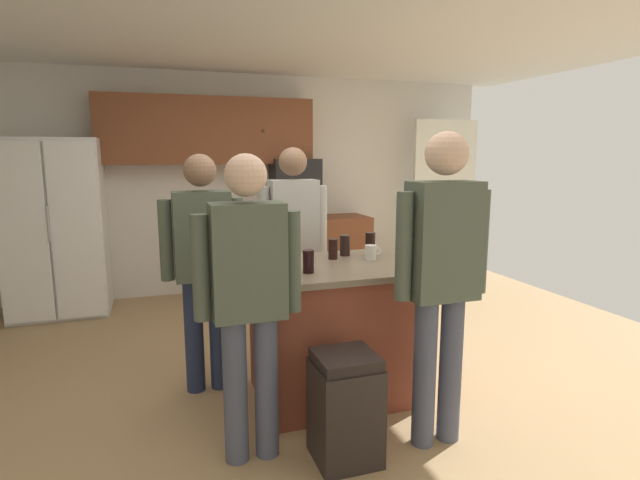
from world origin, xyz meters
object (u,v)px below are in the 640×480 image
Objects in this scene: person_guest_right at (249,289)px; glass_short_whisky at (308,262)px; refrigerator at (56,228)px; microwave_over_range at (295,172)px; person_guest_by_door at (203,258)px; person_elder_center at (442,268)px; glass_pilsner at (333,249)px; person_host_foreground at (294,238)px; mug_blue_stoneware at (277,267)px; tumbler_amber at (345,245)px; trash_bin at (345,407)px; mug_ceramic_white at (371,252)px; kitchen_island at (334,330)px; glass_dark_ale at (370,244)px; glass_stout_tall at (272,252)px.

person_guest_right is 11.65× the size of glass_short_whisky.
refrigerator reaches higher than microwave_over_range.
person_guest_by_door is at bearing -119.17° from microwave_over_range.
microwave_over_range is at bearing -29.11° from person_elder_center.
glass_pilsner is (-0.32, 0.90, -0.03)m from person_elder_center.
glass_short_whisky is at bearing -14.65° from person_host_foreground.
person_host_foreground is at bearing -11.00° from person_elder_center.
mug_blue_stoneware is at bearing -107.74° from microwave_over_range.
person_guest_by_door reaches higher than glass_pilsner.
person_elder_center is 11.89× the size of tumbler_amber.
refrigerator reaches higher than trash_bin.
refrigerator is 3.26m from mug_blue_stoneware.
microwave_over_range is 2.74m from mug_ceramic_white.
kitchen_island is (2.10, -2.63, -0.44)m from refrigerator.
person_guest_right is 13.56× the size of mug_ceramic_white.
refrigerator is at bearing 131.11° from glass_pilsner.
glass_pilsner is 0.59m from mug_blue_stoneware.
kitchen_island is 0.70× the size of person_guest_by_door.
mug_blue_stoneware is 0.91m from trash_bin.
person_host_foreground reaches higher than mug_blue_stoneware.
glass_short_whisky is 0.70m from glass_dark_ale.
glass_dark_ale is (0.59, 0.38, 0.01)m from glass_short_whisky.
microwave_over_range reaches higher than mug_blue_stoneware.
person_guest_right reaches higher than glass_short_whisky.
person_elder_center is 0.98m from mug_blue_stoneware.
kitchen_island is 7.78× the size of tumbler_amber.
microwave_over_range is 0.33× the size of person_host_foreground.
person_elder_center reaches higher than glass_pilsner.
person_host_foreground is at bearing 79.94° from glass_short_whisky.
tumbler_amber is 1.26m from trash_bin.
glass_pilsner is at bearing 11.21° from person_guest_by_door.
person_guest_right is (-0.61, -1.33, -0.03)m from person_host_foreground.
microwave_over_range is at bearing 86.65° from glass_dark_ale.
microwave_over_range is 4.21× the size of mug_blue_stoneware.
glass_dark_ale is at bearing 0.72° from glass_stout_tall.
person_elder_center is 13.39× the size of mug_blue_stoneware.
trash_bin is (0.23, -0.56, -0.68)m from mug_blue_stoneware.
glass_dark_ale is (-0.01, 0.93, -0.02)m from person_elder_center.
person_host_foreground is at bearing 69.03° from mug_blue_stoneware.
microwave_over_range is 3.50m from person_elder_center.
kitchen_island is 0.62m from tumbler_amber.
kitchen_island is 1.03m from person_guest_by_door.
glass_short_whisky is at bearing -156.29° from mug_ceramic_white.
kitchen_island is at bearing -149.83° from glass_dark_ale.
mug_blue_stoneware is at bearing -97.83° from glass_stout_tall.
mug_ceramic_white is (0.97, 0.60, 0.03)m from person_guest_right.
glass_stout_tall is at bearing -32.67° from person_host_foreground.
microwave_over_range reaches higher than mug_ceramic_white.
person_host_foreground reaches higher than tumbler_amber.
person_host_foreground is at bearing 100.51° from glass_pilsner.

